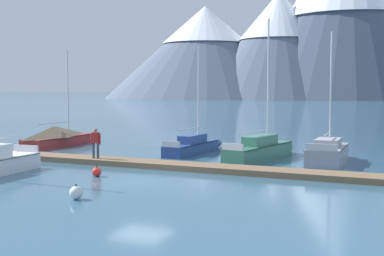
{
  "coord_description": "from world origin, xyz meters",
  "views": [
    {
      "loc": [
        11.43,
        -21.13,
        4.28
      ],
      "look_at": [
        0.0,
        6.0,
        2.0
      ],
      "focal_mm": 49.57,
      "sensor_mm": 36.0,
      "label": 1
    }
  ],
  "objects_px": {
    "sailboat_far_berth": "(329,152)",
    "mooring_buoy_channel_marker": "(97,172)",
    "sailboat_mid_dock_starboard": "(262,149)",
    "mooring_buoy_inner_mooring": "(76,193)",
    "sailboat_nearest_berth": "(59,136)",
    "person_on_dock": "(96,141)",
    "sailboat_mid_dock_port": "(196,145)"
  },
  "relations": [
    {
      "from": "mooring_buoy_channel_marker",
      "to": "mooring_buoy_inner_mooring",
      "type": "height_order",
      "value": "mooring_buoy_inner_mooring"
    },
    {
      "from": "sailboat_mid_dock_port",
      "to": "sailboat_mid_dock_starboard",
      "type": "relative_size",
      "value": 0.86
    },
    {
      "from": "sailboat_mid_dock_port",
      "to": "mooring_buoy_inner_mooring",
      "type": "height_order",
      "value": "sailboat_mid_dock_port"
    },
    {
      "from": "sailboat_mid_dock_starboard",
      "to": "sailboat_mid_dock_port",
      "type": "bearing_deg",
      "value": 165.13
    },
    {
      "from": "sailboat_nearest_berth",
      "to": "sailboat_far_berth",
      "type": "distance_m",
      "value": 19.47
    },
    {
      "from": "sailboat_mid_dock_port",
      "to": "mooring_buoy_inner_mooring",
      "type": "xyz_separation_m",
      "value": [
        1.32,
        -15.15,
        -0.22
      ]
    },
    {
      "from": "mooring_buoy_inner_mooring",
      "to": "mooring_buoy_channel_marker",
      "type": "bearing_deg",
      "value": 114.4
    },
    {
      "from": "mooring_buoy_channel_marker",
      "to": "sailboat_far_berth",
      "type": "bearing_deg",
      "value": 44.55
    },
    {
      "from": "sailboat_nearest_berth",
      "to": "mooring_buoy_inner_mooring",
      "type": "xyz_separation_m",
      "value": [
        12.09,
        -15.06,
        -0.44
      ]
    },
    {
      "from": "sailboat_mid_dock_port",
      "to": "mooring_buoy_channel_marker",
      "type": "xyz_separation_m",
      "value": [
        -0.83,
        -10.43,
        -0.26
      ]
    },
    {
      "from": "sailboat_mid_dock_port",
      "to": "sailboat_far_berth",
      "type": "xyz_separation_m",
      "value": [
        8.67,
        -1.08,
        0.1
      ]
    },
    {
      "from": "sailboat_far_berth",
      "to": "mooring_buoy_channel_marker",
      "type": "bearing_deg",
      "value": -135.45
    },
    {
      "from": "sailboat_nearest_berth",
      "to": "sailboat_mid_dock_port",
      "type": "bearing_deg",
      "value": 0.46
    },
    {
      "from": "sailboat_mid_dock_starboard",
      "to": "mooring_buoy_channel_marker",
      "type": "xyz_separation_m",
      "value": [
        -5.63,
        -9.15,
        -0.36
      ]
    },
    {
      "from": "mooring_buoy_inner_mooring",
      "to": "sailboat_mid_dock_port",
      "type": "bearing_deg",
      "value": 94.97
    },
    {
      "from": "sailboat_nearest_berth",
      "to": "person_on_dock",
      "type": "height_order",
      "value": "sailboat_nearest_berth"
    },
    {
      "from": "sailboat_mid_dock_starboard",
      "to": "mooring_buoy_inner_mooring",
      "type": "distance_m",
      "value": 14.31
    },
    {
      "from": "sailboat_mid_dock_starboard",
      "to": "sailboat_far_berth",
      "type": "distance_m",
      "value": 3.87
    },
    {
      "from": "person_on_dock",
      "to": "mooring_buoy_inner_mooring",
      "type": "bearing_deg",
      "value": -61.33
    },
    {
      "from": "sailboat_nearest_berth",
      "to": "mooring_buoy_channel_marker",
      "type": "distance_m",
      "value": 14.36
    },
    {
      "from": "sailboat_nearest_berth",
      "to": "mooring_buoy_channel_marker",
      "type": "height_order",
      "value": "sailboat_nearest_berth"
    },
    {
      "from": "mooring_buoy_channel_marker",
      "to": "mooring_buoy_inner_mooring",
      "type": "distance_m",
      "value": 5.18
    },
    {
      "from": "person_on_dock",
      "to": "mooring_buoy_inner_mooring",
      "type": "distance_m",
      "value": 9.61
    },
    {
      "from": "sailboat_nearest_berth",
      "to": "mooring_buoy_channel_marker",
      "type": "relative_size",
      "value": 14.0
    },
    {
      "from": "sailboat_mid_dock_port",
      "to": "mooring_buoy_channel_marker",
      "type": "relative_size",
      "value": 13.54
    },
    {
      "from": "person_on_dock",
      "to": "mooring_buoy_channel_marker",
      "type": "bearing_deg",
      "value": -56.31
    },
    {
      "from": "sailboat_nearest_berth",
      "to": "mooring_buoy_channel_marker",
      "type": "xyz_separation_m",
      "value": [
        9.95,
        -10.34,
        -0.47
      ]
    },
    {
      "from": "sailboat_mid_dock_starboard",
      "to": "mooring_buoy_channel_marker",
      "type": "distance_m",
      "value": 10.75
    },
    {
      "from": "sailboat_mid_dock_port",
      "to": "mooring_buoy_inner_mooring",
      "type": "bearing_deg",
      "value": -85.03
    },
    {
      "from": "sailboat_far_berth",
      "to": "mooring_buoy_channel_marker",
      "type": "distance_m",
      "value": 13.33
    },
    {
      "from": "sailboat_far_berth",
      "to": "person_on_dock",
      "type": "height_order",
      "value": "sailboat_far_berth"
    },
    {
      "from": "person_on_dock",
      "to": "sailboat_mid_dock_port",
      "type": "bearing_deg",
      "value": 64.18
    }
  ]
}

